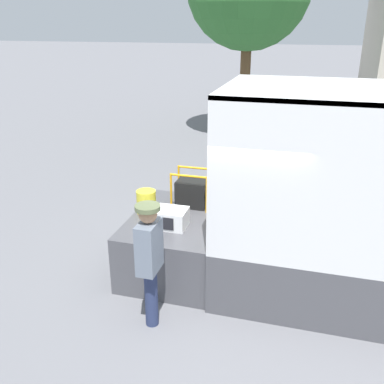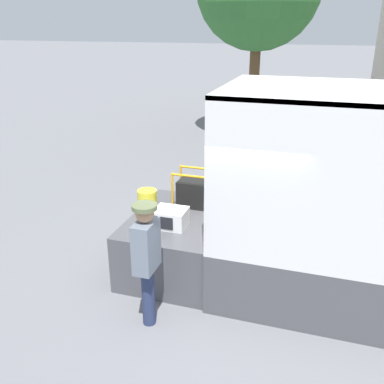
{
  "view_description": "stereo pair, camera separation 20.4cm",
  "coord_description": "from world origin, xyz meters",
  "px_view_note": "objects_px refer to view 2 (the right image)",
  "views": [
    {
      "loc": [
        1.2,
        -6.08,
        3.92
      ],
      "look_at": [
        -0.45,
        -0.2,
        1.49
      ],
      "focal_mm": 40.0,
      "sensor_mm": 36.0,
      "label": 1
    },
    {
      "loc": [
        1.4,
        -6.02,
        3.92
      ],
      "look_at": [
        -0.45,
        -0.2,
        1.49
      ],
      "focal_mm": 40.0,
      "sensor_mm": 36.0,
      "label": 2
    }
  ],
  "objects_px": {
    "orange_bucket": "(147,201)",
    "microwave": "(171,218)",
    "portable_generator": "(195,193)",
    "worker_person": "(146,253)"
  },
  "relations": [
    {
      "from": "orange_bucket",
      "to": "microwave",
      "type": "bearing_deg",
      "value": -34.47
    },
    {
      "from": "portable_generator",
      "to": "worker_person",
      "type": "xyz_separation_m",
      "value": [
        -0.02,
        -2.06,
        -0.06
      ]
    },
    {
      "from": "microwave",
      "to": "portable_generator",
      "type": "distance_m",
      "value": 0.9
    },
    {
      "from": "worker_person",
      "to": "portable_generator",
      "type": "bearing_deg",
      "value": 89.5
    },
    {
      "from": "portable_generator",
      "to": "worker_person",
      "type": "distance_m",
      "value": 2.06
    },
    {
      "from": "microwave",
      "to": "worker_person",
      "type": "relative_size",
      "value": 0.28
    },
    {
      "from": "portable_generator",
      "to": "worker_person",
      "type": "height_order",
      "value": "worker_person"
    },
    {
      "from": "portable_generator",
      "to": "worker_person",
      "type": "relative_size",
      "value": 0.36
    },
    {
      "from": "portable_generator",
      "to": "worker_person",
      "type": "bearing_deg",
      "value": -90.5
    },
    {
      "from": "orange_bucket",
      "to": "worker_person",
      "type": "height_order",
      "value": "worker_person"
    }
  ]
}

